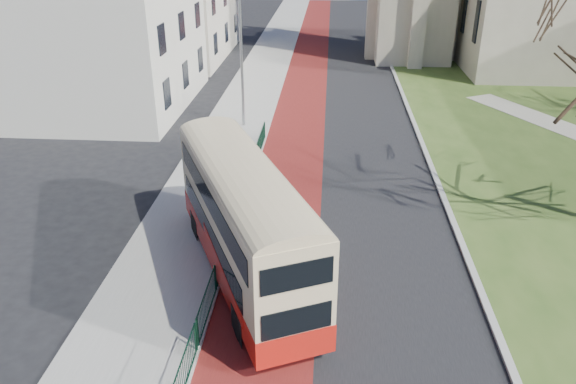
{
  "coord_description": "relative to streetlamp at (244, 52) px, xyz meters",
  "views": [
    {
      "loc": [
        0.68,
        -14.81,
        11.5
      ],
      "look_at": [
        -0.78,
        4.79,
        2.0
      ],
      "focal_mm": 35.0,
      "sensor_mm": 36.0,
      "label": 1
    }
  ],
  "objects": [
    {
      "name": "kerb_west",
      "position": [
        1.35,
        2.0,
        -4.53
      ],
      "size": [
        0.25,
        120.0,
        0.13
      ],
      "primitive_type": "cube",
      "color": "#999993",
      "rests_on": "ground"
    },
    {
      "name": "bus",
      "position": [
        2.29,
        -16.17,
        -2.16
      ],
      "size": [
        6.32,
        10.26,
        4.26
      ],
      "rotation": [
        0.0,
        0.0,
        0.42
      ],
      "color": "#AD1810",
      "rests_on": "ground"
    },
    {
      "name": "pavement_west",
      "position": [
        -0.65,
        2.0,
        -4.53
      ],
      "size": [
        4.0,
        120.0,
        0.12
      ],
      "primitive_type": "cube",
      "color": "gray",
      "rests_on": "ground"
    },
    {
      "name": "street_block_near",
      "position": [
        -9.65,
        4.0,
        1.92
      ],
      "size": [
        10.3,
        14.3,
        13.0
      ],
      "color": "beige",
      "rests_on": "ground"
    },
    {
      "name": "kerb_east",
      "position": [
        10.45,
        4.0,
        -4.53
      ],
      "size": [
        0.25,
        80.0,
        0.13
      ],
      "primitive_type": "cube",
      "color": "#999993",
      "rests_on": "ground"
    },
    {
      "name": "bus_lane",
      "position": [
        3.15,
        2.0,
        -4.59
      ],
      "size": [
        3.4,
        120.0,
        0.01
      ],
      "primitive_type": "cube",
      "color": "#591414",
      "rests_on": "ground"
    },
    {
      "name": "ground",
      "position": [
        4.35,
        -18.0,
        -4.59
      ],
      "size": [
        160.0,
        160.0,
        0.0
      ],
      "primitive_type": "plane",
      "color": "black",
      "rests_on": "ground"
    },
    {
      "name": "pedestrian_railing",
      "position": [
        1.4,
        -14.0,
        -4.04
      ],
      "size": [
        0.07,
        24.0,
        1.12
      ],
      "color": "#0B3221",
      "rests_on": "ground"
    },
    {
      "name": "road_carriageway",
      "position": [
        5.85,
        2.0,
        -4.59
      ],
      "size": [
        9.0,
        120.0,
        0.01
      ],
      "primitive_type": "cube",
      "color": "black",
      "rests_on": "ground"
    },
    {
      "name": "streetlamp",
      "position": [
        0.0,
        0.0,
        0.0
      ],
      "size": [
        2.13,
        0.18,
        8.0
      ],
      "color": "gray",
      "rests_on": "pavement_west"
    }
  ]
}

